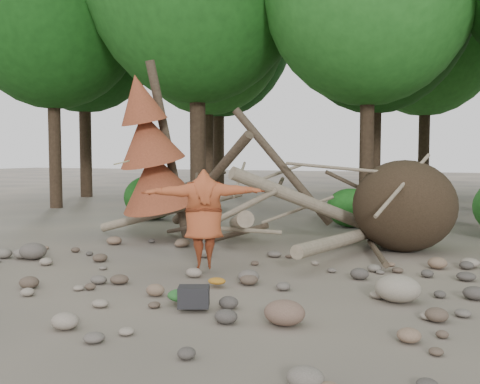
% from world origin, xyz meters
% --- Properties ---
extents(ground, '(120.00, 120.00, 0.00)m').
position_xyz_m(ground, '(0.00, 0.00, 0.00)').
color(ground, '#514C44').
rests_on(ground, ground).
extents(deadfall_pile, '(8.55, 5.24, 3.30)m').
position_xyz_m(deadfall_pile, '(2.02, 4.24, 0.95)').
color(deadfall_pile, '#332619').
rests_on(deadfall_pile, ground).
extents(dead_conifer, '(2.06, 2.16, 4.35)m').
position_xyz_m(dead_conifer, '(-3.12, 3.37, 2.11)').
color(dead_conifer, '#4C3F30').
rests_on(dead_conifer, ground).
extents(bush_left, '(1.80, 1.80, 1.44)m').
position_xyz_m(bush_left, '(-5.50, 7.20, 0.72)').
color(bush_left, '#185115').
rests_on(bush_left, ground).
extents(bush_mid, '(1.40, 1.40, 1.12)m').
position_xyz_m(bush_mid, '(0.80, 7.80, 0.56)').
color(bush_mid, '#21671D').
rests_on(bush_mid, ground).
extents(frisbee_thrower, '(2.90, 1.57, 1.92)m').
position_xyz_m(frisbee_thrower, '(-0.47, 0.78, 0.96)').
color(frisbee_thrower, '#9E4423').
rests_on(frisbee_thrower, ground).
extents(backpack, '(0.48, 0.41, 0.27)m').
position_xyz_m(backpack, '(0.45, -1.37, 0.14)').
color(backpack, black).
rests_on(backpack, ground).
extents(cloth_green, '(0.46, 0.38, 0.17)m').
position_xyz_m(cloth_green, '(0.18, -1.17, 0.09)').
color(cloth_green, '#255E26').
rests_on(cloth_green, ground).
extents(cloth_orange, '(0.29, 0.24, 0.10)m').
position_xyz_m(cloth_orange, '(0.20, -0.10, 0.05)').
color(cloth_orange, '#A2671B').
rests_on(cloth_orange, ground).
extents(boulder_front_right, '(0.51, 0.46, 0.31)m').
position_xyz_m(boulder_front_right, '(1.75, -1.47, 0.15)').
color(boulder_front_right, brown).
rests_on(boulder_front_right, ground).
extents(boulder_mid_right, '(0.64, 0.58, 0.39)m').
position_xyz_m(boulder_mid_right, '(2.92, 0.13, 0.19)').
color(boulder_mid_right, gray).
rests_on(boulder_mid_right, ground).
extents(boulder_mid_left, '(0.56, 0.50, 0.33)m').
position_xyz_m(boulder_mid_left, '(-4.16, 0.56, 0.17)').
color(boulder_mid_left, '#575049').
rests_on(boulder_mid_left, ground).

